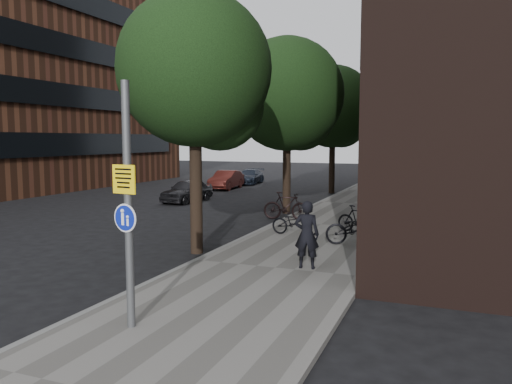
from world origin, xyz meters
The scene contains 15 objects.
ground centered at (0.00, 0.00, 0.00)m, with size 120.00×120.00×0.00m, color black.
sidewalk centered at (0.25, 10.00, 0.06)m, with size 4.50×60.00×0.12m, color slate.
curb_edge centered at (-2.00, 10.00, 0.07)m, with size 0.15×60.00×0.13m, color slate.
street_tree_near centered at (-2.53, 4.64, 5.11)m, with size 4.40×4.40×7.50m.
street_tree_mid centered at (-2.53, 13.14, 5.11)m, with size 5.00×5.00×7.80m.
street_tree_far centered at (-2.53, 22.14, 5.11)m, with size 5.00×5.00×7.80m.
signpost centered at (-0.75, -1.31, 2.23)m, with size 0.48×0.14×4.17m.
pedestrian centered at (0.99, 3.57, 0.97)m, with size 0.62×0.41×1.70m, color black.
parked_bike_facade_near centered at (1.67, 6.84, 0.62)m, with size 0.67×1.91×1.00m, color black.
parked_bike_facade_far centered at (1.36, 8.77, 0.59)m, with size 0.44×1.57×0.94m, color black.
parked_bike_curb_near centered at (-0.55, 7.55, 0.55)m, with size 0.57×1.65×0.87m, color black.
parked_bike_curb_far centered at (-1.80, 10.51, 0.68)m, with size 0.53×1.86×1.12m, color black.
parked_car_near centered at (-8.78, 14.93, 0.61)m, with size 1.43×3.56×1.21m, color black.
parked_car_mid centered at (-9.71, 21.90, 0.62)m, with size 1.31×3.76×1.24m, color #4E1B16.
parked_car_far centered at (-9.77, 26.15, 0.54)m, with size 1.52×3.74×1.09m, color #1A212E.
Camera 1 is at (4.29, -8.24, 3.33)m, focal length 35.00 mm.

